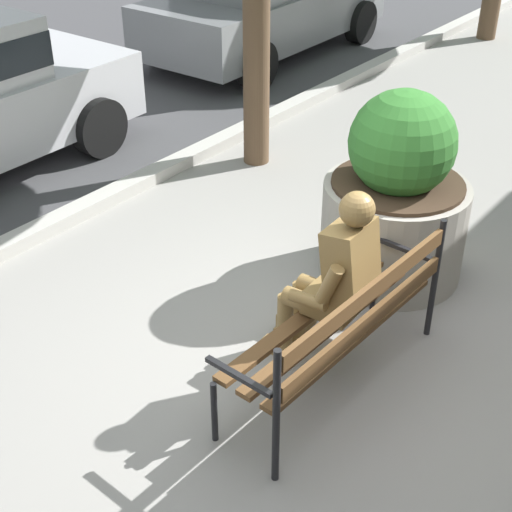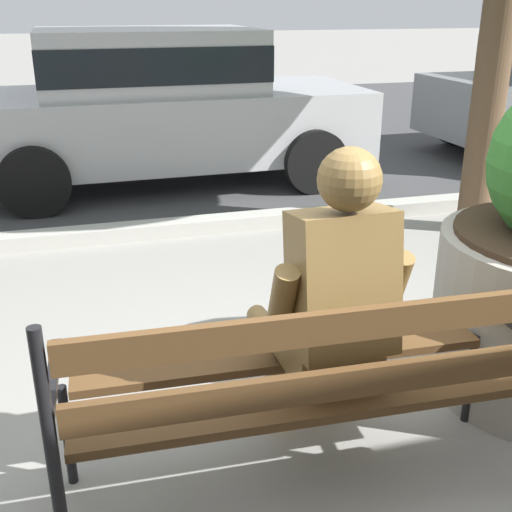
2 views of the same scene
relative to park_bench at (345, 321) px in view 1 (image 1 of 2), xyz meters
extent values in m
plane|color=gray|center=(0.09, 0.26, -0.54)|extent=(80.00, 80.00, 0.00)
cube|color=#B2AFA8|center=(0.09, 3.16, -0.48)|extent=(60.00, 0.20, 0.12)
cube|color=brown|center=(0.00, -0.07, -0.09)|extent=(1.70, 0.18, 0.04)
cube|color=brown|center=(0.00, 0.11, -0.09)|extent=(1.70, 0.18, 0.04)
cube|color=brown|center=(0.01, 0.29, -0.09)|extent=(1.70, 0.18, 0.04)
cube|color=brown|center=(-0.01, -0.16, 0.08)|extent=(1.70, 0.10, 0.11)
cube|color=brown|center=(-0.01, -0.16, 0.30)|extent=(1.70, 0.10, 0.11)
cylinder|color=black|center=(-0.87, 0.34, -0.32)|extent=(0.04, 0.04, 0.45)
cylinder|color=black|center=(-0.89, -0.13, -0.07)|extent=(0.04, 0.04, 0.95)
cube|color=black|center=(-0.88, 0.14, 0.08)|extent=(0.05, 0.48, 0.03)
cylinder|color=black|center=(0.89, 0.27, -0.32)|extent=(0.04, 0.04, 0.45)
cylinder|color=black|center=(0.87, -0.19, -0.07)|extent=(0.04, 0.04, 0.95)
cube|color=black|center=(0.88, 0.08, 0.08)|extent=(0.05, 0.48, 0.03)
cube|color=olive|center=(0.14, 0.17, 0.02)|extent=(0.35, 0.33, 0.16)
cube|color=olive|center=(0.15, 0.07, 0.34)|extent=(0.37, 0.30, 0.55)
sphere|color=olive|center=(0.15, 0.06, 0.72)|extent=(0.22, 0.22, 0.22)
cylinder|color=olive|center=(-0.07, 0.08, 0.29)|extent=(0.10, 0.18, 0.29)
cylinder|color=olive|center=(-0.09, 0.22, 0.12)|extent=(0.09, 0.27, 0.10)
cylinder|color=olive|center=(0.36, 0.10, 0.29)|extent=(0.10, 0.18, 0.29)
cylinder|color=olive|center=(0.37, 0.24, 0.12)|extent=(0.09, 0.27, 0.10)
cylinder|color=olive|center=(0.05, 0.31, -0.02)|extent=(0.14, 0.37, 0.14)
cylinder|color=olive|center=(0.04, 0.49, -0.29)|extent=(0.11, 0.11, 0.50)
cube|color=olive|center=(0.04, 0.55, -0.51)|extent=(0.12, 0.24, 0.07)
cylinder|color=olive|center=(0.23, 0.31, -0.02)|extent=(0.14, 0.37, 0.14)
cylinder|color=olive|center=(0.22, 0.49, -0.29)|extent=(0.11, 0.11, 0.50)
cube|color=olive|center=(0.22, 0.55, -0.51)|extent=(0.12, 0.24, 0.07)
cube|color=olive|center=(0.35, 0.60, -0.46)|extent=(0.29, 0.19, 0.16)
cylinder|color=gray|center=(1.43, 0.44, -0.15)|extent=(1.14, 1.14, 0.79)
cylinder|color=#38281C|center=(1.43, 0.44, 0.26)|extent=(1.03, 1.03, 0.03)
sphere|color=#2D6B28|center=(1.43, 0.44, 0.59)|extent=(0.82, 0.82, 0.82)
cylinder|color=brown|center=(2.45, 2.62, 0.79)|extent=(0.27, 0.27, 2.66)
cylinder|color=black|center=(1.50, 5.74, -0.22)|extent=(0.64, 0.23, 0.64)
cylinder|color=black|center=(1.54, 4.04, -0.22)|extent=(0.64, 0.23, 0.64)
cube|color=slate|center=(5.54, 4.86, 0.07)|extent=(4.13, 1.78, 0.70)
cylinder|color=black|center=(6.86, 5.74, -0.22)|extent=(0.64, 0.23, 0.64)
cylinder|color=black|center=(6.89, 4.04, -0.22)|extent=(0.64, 0.23, 0.64)
cylinder|color=black|center=(4.19, 5.69, -0.22)|extent=(0.64, 0.23, 0.64)
cylinder|color=black|center=(4.23, 3.99, -0.22)|extent=(0.64, 0.23, 0.64)
camera|label=1|loc=(-3.26, -1.84, 2.82)|focal=51.92mm
camera|label=2|loc=(-0.71, -1.84, 1.27)|focal=44.78mm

